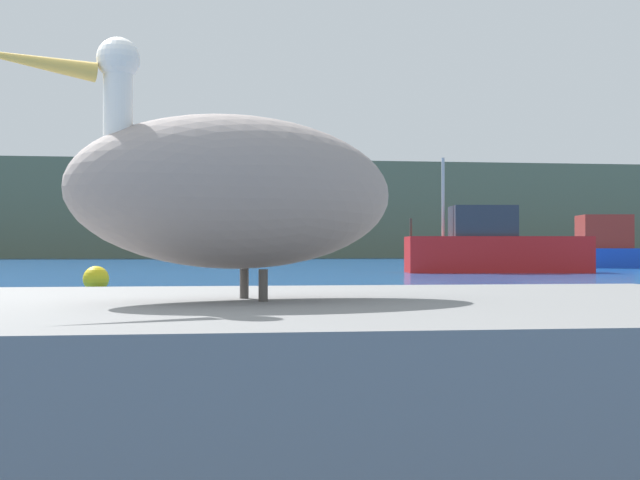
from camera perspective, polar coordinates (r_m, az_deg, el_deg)
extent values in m
cube|color=#5B664C|center=(84.71, -8.22, 1.94)|extent=(140.00, 15.74, 9.33)
cube|color=slate|center=(2.73, -5.79, -12.21)|extent=(3.84, 2.07, 0.76)
ellipsoid|color=gray|center=(2.69, -5.77, 3.35)|extent=(1.21, 0.82, 0.50)
cylinder|color=white|center=(2.60, -13.91, 8.29)|extent=(0.09, 0.09, 0.28)
sphere|color=white|center=(2.63, -13.90, 12.17)|extent=(0.13, 0.13, 0.13)
cone|color=gold|center=(2.59, -19.97, 11.75)|extent=(0.42, 0.19, 0.10)
cylinder|color=#4C4742|center=(2.62, -3.99, -3.17)|extent=(0.03, 0.03, 0.10)
cylinder|color=#4C4742|center=(2.78, -5.31, -3.03)|extent=(0.03, 0.03, 0.10)
cube|color=blue|center=(42.36, 20.57, -1.18)|extent=(7.52, 3.52, 0.94)
cube|color=maroon|center=(42.04, 19.20, 0.55)|extent=(2.59, 2.24, 1.62)
cube|color=red|center=(32.23, 12.26, -1.00)|extent=(7.14, 2.77, 1.39)
cube|color=#2D333D|center=(32.13, 11.28, 1.29)|extent=(2.57, 1.95, 1.18)
cylinder|color=#B2B2B2|center=(31.89, 8.59, 2.98)|extent=(0.12, 0.12, 3.05)
cylinder|color=#3F382D|center=(31.65, 6.35, 0.88)|extent=(0.10, 0.10, 0.70)
sphere|color=yellow|center=(18.17, -15.37, -2.64)|extent=(0.56, 0.56, 0.56)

